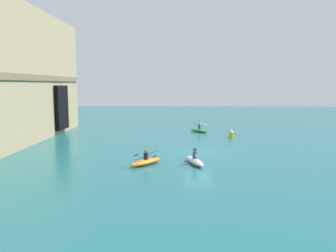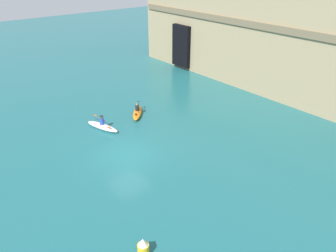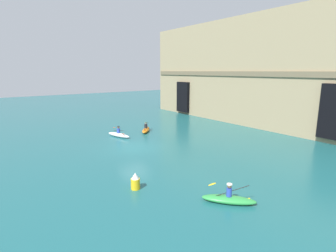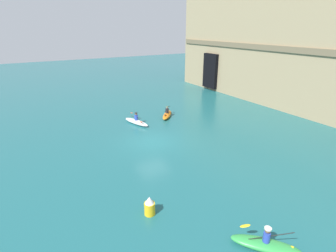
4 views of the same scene
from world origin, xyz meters
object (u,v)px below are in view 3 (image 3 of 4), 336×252
(kayak_orange, at_px, (146,130))
(marker_buoy, at_px, (135,182))
(kayak_white, at_px, (119,135))
(kayak_green, at_px, (229,199))

(kayak_orange, relative_size, marker_buoy, 2.59)
(kayak_orange, relative_size, kayak_white, 0.84)
(kayak_white, xyz_separation_m, marker_buoy, (12.03, -4.60, 0.21))
(marker_buoy, bearing_deg, kayak_orange, 146.64)
(kayak_orange, distance_m, kayak_white, 3.59)
(kayak_white, xyz_separation_m, kayak_green, (16.38, -1.42, -0.03))
(kayak_orange, xyz_separation_m, kayak_white, (0.38, -3.57, 0.00))
(kayak_white, height_order, kayak_green, kayak_white)
(marker_buoy, bearing_deg, kayak_white, 159.07)
(kayak_green, height_order, marker_buoy, kayak_green)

